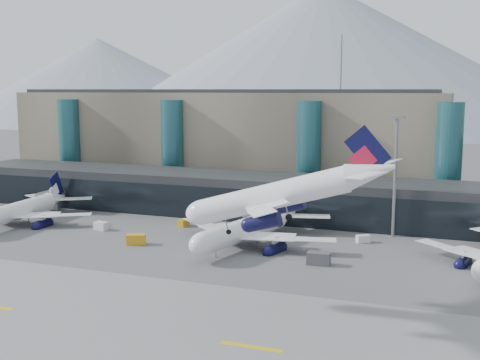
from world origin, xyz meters
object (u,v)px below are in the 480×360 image
at_px(lightmast_mid, 395,169).
at_px(veh_g, 275,241).
at_px(hero_jet, 291,187).
at_px(veh_h, 136,239).
at_px(veh_c, 319,259).
at_px(veh_b, 184,223).
at_px(veh_a, 101,226).
at_px(jet_parked_left, 26,204).
at_px(veh_d, 363,239).
at_px(jet_parked_mid, 254,220).

distance_m(lightmast_mid, veh_g, 29.87).
relative_size(hero_jet, veh_h, 8.49).
bearing_deg(lightmast_mid, veh_c, -111.20).
xyz_separation_m(veh_b, veh_c, (35.86, -19.31, 0.35)).
bearing_deg(veh_a, jet_parked_left, -169.85).
distance_m(hero_jet, veh_c, 29.59).
height_order(veh_a, veh_b, veh_a).
bearing_deg(veh_c, veh_g, 135.12).
xyz_separation_m(veh_c, veh_d, (4.99, 18.59, -0.36)).
relative_size(veh_a, veh_g, 1.28).
height_order(jet_parked_mid, veh_d, jet_parked_mid).
xyz_separation_m(veh_a, veh_h, (13.82, -8.57, 0.15)).
bearing_deg(veh_c, veh_d, 72.92).
xyz_separation_m(jet_parked_mid, veh_a, (-35.73, -0.90, -3.79)).
height_order(veh_b, veh_d, veh_b).
bearing_deg(veh_g, hero_jet, -4.57).
bearing_deg(veh_d, veh_h, 168.92).
distance_m(jet_parked_mid, veh_d, 22.63).
xyz_separation_m(hero_jet, veh_b, (-37.31, 43.68, -17.07)).
bearing_deg(veh_g, jet_parked_mid, -115.01).
bearing_deg(lightmast_mid, jet_parked_mid, -149.16).
bearing_deg(veh_a, veh_b, 43.92).
bearing_deg(lightmast_mid, jet_parked_left, -169.35).
relative_size(veh_b, veh_d, 1.01).
bearing_deg(lightmast_mid, veh_b, -171.60).
bearing_deg(jet_parked_left, jet_parked_mid, -93.40).
bearing_deg(veh_c, veh_a, 167.29).
distance_m(jet_parked_mid, veh_a, 35.94).
bearing_deg(veh_b, veh_a, 130.26).
distance_m(lightmast_mid, veh_c, 30.98).
bearing_deg(veh_h, lightmast_mid, 2.65).
distance_m(jet_parked_left, veh_b, 37.85).
bearing_deg(veh_h, jet_parked_mid, -1.54).
relative_size(veh_b, veh_g, 1.10).
bearing_deg(jet_parked_mid, lightmast_mid, -45.13).
xyz_separation_m(jet_parked_left, veh_b, (36.65, 8.75, -3.61)).
distance_m(veh_c, veh_d, 19.26).
relative_size(jet_parked_left, veh_b, 13.21).
xyz_separation_m(veh_a, veh_d, (56.55, 8.88, -0.12)).
relative_size(jet_parked_mid, veh_h, 10.21).
bearing_deg(veh_g, lightmast_mid, 100.97).
distance_m(jet_parked_left, jet_parked_mid, 56.69).
bearing_deg(veh_b, veh_h, -177.07).
distance_m(hero_jet, veh_h, 49.69).
bearing_deg(veh_b, jet_parked_mid, -104.67).
xyz_separation_m(veh_b, veh_g, (24.44, -8.72, -0.07)).
distance_m(veh_g, veh_h, 27.96).
bearing_deg(jet_parked_left, hero_jet, -118.73).
relative_size(jet_parked_mid, veh_d, 14.29).
xyz_separation_m(jet_parked_left, jet_parked_mid, (56.69, 0.05, 0.29)).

